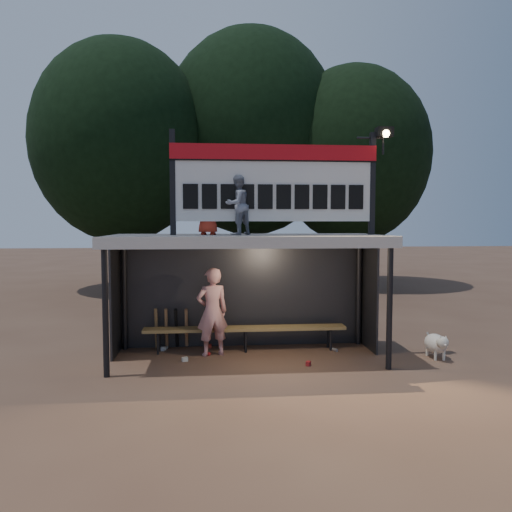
# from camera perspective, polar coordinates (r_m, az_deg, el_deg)

# --- Properties ---
(ground) EXTENTS (80.00, 80.00, 0.00)m
(ground) POSITION_cam_1_polar(r_m,az_deg,el_deg) (9.55, -1.00, -11.62)
(ground) COLOR #513728
(ground) RESTS_ON ground
(player) EXTENTS (0.70, 0.55, 1.69)m
(player) POSITION_cam_1_polar(r_m,az_deg,el_deg) (9.62, -5.03, -6.35)
(player) COLOR white
(player) RESTS_ON ground
(child_a) EXTENTS (0.67, 0.66, 1.09)m
(child_a) POSITION_cam_1_polar(r_m,az_deg,el_deg) (9.15, -2.15, 5.84)
(child_a) COLOR gray
(child_a) RESTS_ON dugout_shelter
(child_b) EXTENTS (0.53, 0.41, 0.96)m
(child_b) POSITION_cam_1_polar(r_m,az_deg,el_deg) (9.26, -5.50, 5.40)
(child_b) COLOR #B22C1B
(child_b) RESTS_ON dugout_shelter
(dugout_shelter) EXTENTS (5.10, 2.08, 2.32)m
(dugout_shelter) POSITION_cam_1_polar(r_m,az_deg,el_deg) (9.47, -1.12, -0.40)
(dugout_shelter) COLOR #3F3F41
(dugout_shelter) RESTS_ON ground
(scoreboard_assembly) EXTENTS (4.10, 0.27, 1.99)m
(scoreboard_assembly) POSITION_cam_1_polar(r_m,az_deg,el_deg) (9.28, 2.46, 8.64)
(scoreboard_assembly) COLOR black
(scoreboard_assembly) RESTS_ON dugout_shelter
(bench) EXTENTS (4.00, 0.35, 0.48)m
(bench) POSITION_cam_1_polar(r_m,az_deg,el_deg) (9.98, -1.23, -8.38)
(bench) COLOR olive
(bench) RESTS_ON ground
(tree_left) EXTENTS (6.46, 6.46, 9.27)m
(tree_left) POSITION_cam_1_polar(r_m,az_deg,el_deg) (19.68, -15.23, 12.46)
(tree_left) COLOR black
(tree_left) RESTS_ON ground
(tree_mid) EXTENTS (7.22, 7.22, 10.36)m
(tree_mid) POSITION_cam_1_polar(r_m,az_deg,el_deg) (21.05, -0.57, 13.83)
(tree_mid) COLOR black
(tree_mid) RESTS_ON ground
(tree_right) EXTENTS (6.08, 6.08, 8.72)m
(tree_right) POSITION_cam_1_polar(r_m,az_deg,el_deg) (20.64, 11.02, 11.21)
(tree_right) COLOR black
(tree_right) RESTS_ON ground
(dog) EXTENTS (0.36, 0.81, 0.49)m
(dog) POSITION_cam_1_polar(r_m,az_deg,el_deg) (10.08, 19.93, -9.40)
(dog) COLOR beige
(dog) RESTS_ON ground
(bats) EXTENTS (0.67, 0.35, 0.84)m
(bats) POSITION_cam_1_polar(r_m,az_deg,el_deg) (10.25, -9.65, -8.12)
(bats) COLOR olive
(bats) RESTS_ON ground
(litter) EXTENTS (3.49, 1.50, 0.08)m
(litter) POSITION_cam_1_polar(r_m,az_deg,el_deg) (9.83, -3.76, -10.95)
(litter) COLOR #A41C1E
(litter) RESTS_ON ground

